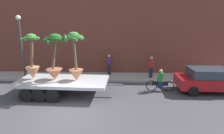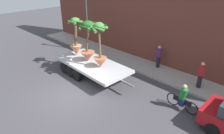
% 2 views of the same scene
% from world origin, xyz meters
% --- Properties ---
extents(ground_plane, '(60.00, 60.00, 0.00)m').
position_xyz_m(ground_plane, '(0.00, 0.00, 0.00)').
color(ground_plane, '#423F44').
extents(sidewalk, '(24.00, 2.20, 0.15)m').
position_xyz_m(sidewalk, '(0.00, 6.10, 0.07)').
color(sidewalk, '#A39E99').
rests_on(sidewalk, ground).
extents(building_facade, '(24.00, 1.20, 7.19)m').
position_xyz_m(building_facade, '(0.00, 7.80, 3.60)').
color(building_facade, brown).
rests_on(building_facade, ground).
extents(flatbed_trailer, '(6.64, 2.78, 0.98)m').
position_xyz_m(flatbed_trailer, '(-1.26, 2.47, 0.77)').
color(flatbed_trailer, '#B7BABF').
rests_on(flatbed_trailer, ground).
extents(potted_palm_rear, '(1.54, 1.57, 2.87)m').
position_xyz_m(potted_palm_rear, '(-1.43, 2.51, 2.28)').
color(potted_palm_rear, '#B26647').
rests_on(potted_palm_rear, flatbed_trailer).
extents(potted_palm_middle, '(1.20, 1.20, 2.86)m').
position_xyz_m(potted_palm_middle, '(-2.88, 2.57, 2.16)').
color(potted_palm_middle, tan).
rests_on(potted_palm_middle, flatbed_trailer).
extents(potted_palm_front, '(1.36, 1.35, 2.98)m').
position_xyz_m(potted_palm_front, '(-0.15, 2.41, 2.38)').
color(potted_palm_front, '#B26647').
rests_on(potted_palm_front, flatbed_trailer).
extents(cyclist, '(1.84, 0.37, 1.54)m').
position_xyz_m(cyclist, '(5.26, 3.30, 0.67)').
color(cyclist, black).
rests_on(cyclist, ground).
extents(parked_car, '(4.41, 2.01, 1.58)m').
position_xyz_m(parked_car, '(8.51, 3.31, 0.83)').
color(parked_car, maroon).
rests_on(parked_car, ground).
extents(pedestrian_near_gate, '(0.36, 0.36, 1.71)m').
position_xyz_m(pedestrian_near_gate, '(1.69, 6.61, 1.04)').
color(pedestrian_near_gate, black).
rests_on(pedestrian_near_gate, sidewalk).
extents(pedestrian_far_left, '(0.36, 0.36, 1.71)m').
position_xyz_m(pedestrian_far_left, '(5.09, 5.90, 1.04)').
color(pedestrian_far_left, black).
rests_on(pedestrian_far_left, sidewalk).
extents(street_lamp, '(0.36, 0.36, 4.83)m').
position_xyz_m(street_lamp, '(-4.92, 5.30, 3.23)').
color(street_lamp, '#383D42').
rests_on(street_lamp, sidewalk).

